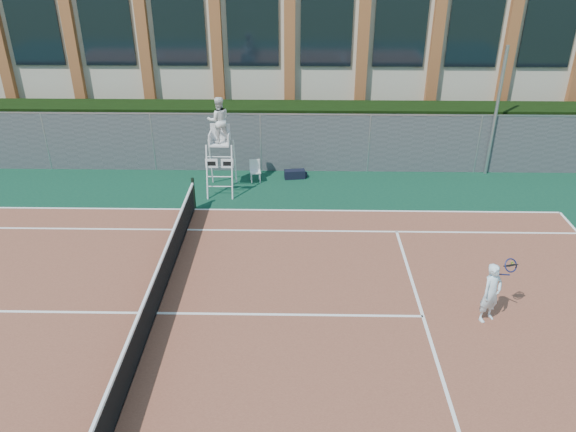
{
  "coord_description": "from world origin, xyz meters",
  "views": [
    {
      "loc": [
        3.38,
        -10.78,
        8.39
      ],
      "look_at": [
        3.12,
        3.0,
        1.13
      ],
      "focal_mm": 35.0,
      "sensor_mm": 36.0,
      "label": 1
    }
  ],
  "objects_px": {
    "steel_pole": "(496,113)",
    "umpire_chair": "(219,123)",
    "plastic_chair": "(255,169)",
    "tennis_player": "(491,293)"
  },
  "relations": [
    {
      "from": "steel_pole",
      "to": "umpire_chair",
      "type": "distance_m",
      "value": 9.81
    },
    {
      "from": "steel_pole",
      "to": "umpire_chair",
      "type": "height_order",
      "value": "steel_pole"
    },
    {
      "from": "umpire_chair",
      "to": "steel_pole",
      "type": "bearing_deg",
      "value": 9.71
    },
    {
      "from": "tennis_player",
      "to": "umpire_chair",
      "type": "bearing_deg",
      "value": 135.06
    },
    {
      "from": "umpire_chair",
      "to": "plastic_chair",
      "type": "xyz_separation_m",
      "value": [
        1.09,
        0.8,
        -1.99
      ]
    },
    {
      "from": "tennis_player",
      "to": "plastic_chair",
      "type": "bearing_deg",
      "value": 127.34
    },
    {
      "from": "steel_pole",
      "to": "tennis_player",
      "type": "bearing_deg",
      "value": -106.13
    },
    {
      "from": "steel_pole",
      "to": "plastic_chair",
      "type": "distance_m",
      "value": 8.82
    },
    {
      "from": "steel_pole",
      "to": "umpire_chair",
      "type": "relative_size",
      "value": 1.39
    },
    {
      "from": "plastic_chair",
      "to": "tennis_player",
      "type": "distance_m",
      "value": 9.96
    }
  ]
}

